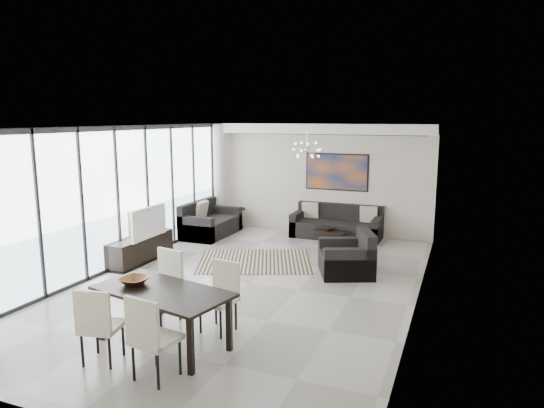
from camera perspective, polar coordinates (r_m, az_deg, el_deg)
The scene contains 20 objects.
room_shell at distance 8.66m, azimuth 0.05°, elevation -0.60°, with size 6.00×9.00×2.90m.
window_wall at distance 10.33m, azimuth -17.31°, elevation 0.80°, with size 0.37×8.95×2.90m.
soffit at distance 12.73m, azimuth 5.33°, elevation 8.80°, with size 5.98×0.40×0.26m, color white.
painting at distance 12.84m, azimuth 7.61°, elevation 3.75°, with size 1.68×0.04×0.98m, color #B95A19.
chandelier at distance 10.94m, azimuth 4.12°, elevation 6.39°, with size 0.66×0.66×0.71m.
rug at distance 10.55m, azimuth -2.02°, elevation -6.71°, with size 2.39×1.84×0.01m, color black.
coffee_table at distance 12.05m, azimuth 6.91°, elevation -3.78°, with size 0.89×0.89×0.31m.
bowl_coffee at distance 12.09m, azimuth 6.68°, elevation -2.89°, with size 0.24×0.24×0.08m, color brown.
sofa_main at distance 12.65m, azimuth 7.63°, elevation -2.65°, with size 2.28×0.93×0.83m.
loveseat at distance 12.87m, azimuth -7.44°, elevation -2.33°, with size 1.00×1.77×0.89m.
armchair at distance 9.75m, azimuth 8.96°, elevation -6.45°, with size 1.31×1.34×0.88m.
side_table at distance 13.66m, azimuth -3.98°, elevation -1.23°, with size 0.40×0.40×0.55m.
tv_console at distance 10.83m, azimuth -15.25°, elevation -5.12°, with size 0.50×1.78×0.56m, color black.
television at distance 10.57m, azimuth -14.82°, elevation -2.09°, with size 1.15×0.15×0.66m, color gray.
dining_table at distance 6.79m, azimuth -12.75°, elevation -10.49°, with size 2.05×1.32×0.79m.
dining_chair_sw at distance 6.54m, azimuth -19.84°, elevation -12.85°, with size 0.55×0.55×1.01m.
dining_chair_se at distance 5.97m, azimuth -14.22°, elevation -14.49°, with size 0.55×0.55×1.06m.
dining_chair_nw at distance 7.63m, azimuth -12.43°, elevation -8.75°, with size 0.60×0.60×1.09m.
dining_chair_ne at distance 7.18m, azimuth -5.91°, elevation -10.14°, with size 0.54×0.54×1.01m.
bowl_dining at distance 7.05m, azimuth -15.90°, elevation -8.68°, with size 0.39×0.39×0.09m, color brown.
Camera 1 is at (3.60, -7.90, 3.07)m, focal length 32.00 mm.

